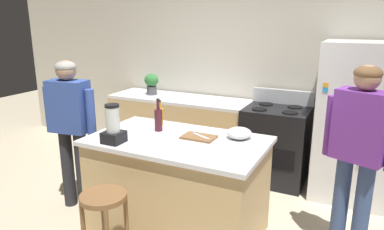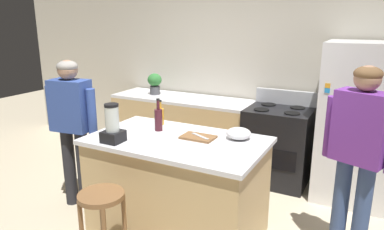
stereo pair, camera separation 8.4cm
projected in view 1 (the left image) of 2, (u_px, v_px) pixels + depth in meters
name	position (u px, v px, depth m)	size (l,w,h in m)	color
ground_plane	(178.00, 230.00, 3.44)	(14.00, 14.00, 0.00)	beige
back_wall	(246.00, 67.00, 4.77)	(8.00, 0.10, 2.70)	beige
kitchen_island	(178.00, 186.00, 3.32)	(1.59, 0.94, 0.93)	tan
back_counter_run	(180.00, 130.00, 5.00)	(2.00, 0.64, 0.93)	tan
refrigerator	(361.00, 123.00, 3.88)	(0.90, 0.73, 1.75)	silver
stove_range	(275.00, 144.00, 4.40)	(0.76, 0.65, 1.11)	black
person_by_island_left	(71.00, 121.00, 3.65)	(0.60, 0.28, 1.59)	#26262B
person_by_sink_right	(359.00, 145.00, 2.85)	(0.58, 0.35, 1.64)	#384C7A
bar_stool	(104.00, 212.00, 2.76)	(0.36, 0.36, 0.68)	brown
potted_plant	(152.00, 83.00, 5.03)	(0.20, 0.20, 0.30)	#4C4C51
blender_appliance	(113.00, 127.00, 3.06)	(0.17, 0.17, 0.34)	black
bottle_soda	(160.00, 116.00, 3.60)	(0.07, 0.07, 0.26)	orange
bottle_wine	(158.00, 119.00, 3.40)	(0.08, 0.08, 0.32)	#471923
mixing_bowl	(239.00, 133.00, 3.20)	(0.22, 0.22, 0.10)	white
cutting_board	(199.00, 137.00, 3.21)	(0.30, 0.20, 0.02)	brown
chef_knife	(201.00, 136.00, 3.20)	(0.22, 0.03, 0.01)	#B7BABF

